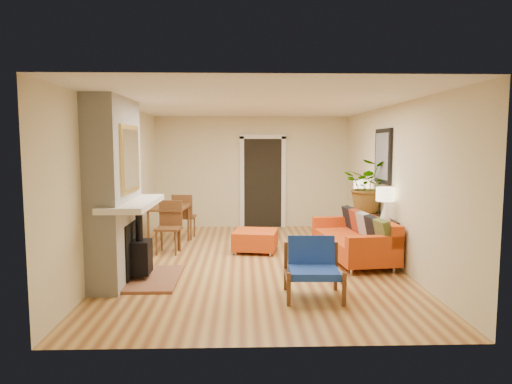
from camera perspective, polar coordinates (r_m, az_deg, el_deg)
room_shell at (r=10.17m, az=2.99°, el=1.95°), size 6.50×6.50×6.50m
fireplace at (r=6.75m, az=-16.91°, el=-0.35°), size 1.09×1.68×2.60m
sofa at (r=8.03m, az=12.50°, el=-5.67°), size 1.10×2.12×0.80m
ottoman at (r=8.38m, az=-0.08°, el=-5.94°), size 0.88×0.88×0.39m
blue_chair at (r=6.03m, az=7.09°, el=-8.97°), size 0.74×0.73×0.75m
dining_table at (r=8.95m, az=-10.35°, el=-2.73°), size 0.84×1.77×0.94m
console_table at (r=8.36m, az=14.31°, el=-3.69°), size 0.34×1.85×0.72m
lamp_near at (r=7.62m, az=15.86°, el=-0.97°), size 0.30×0.30×0.54m
lamp_far at (r=9.03m, az=13.05°, el=0.16°), size 0.30×0.30×0.54m
houseplant at (r=8.47m, az=13.98°, el=0.75°), size 1.08×1.02×0.97m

